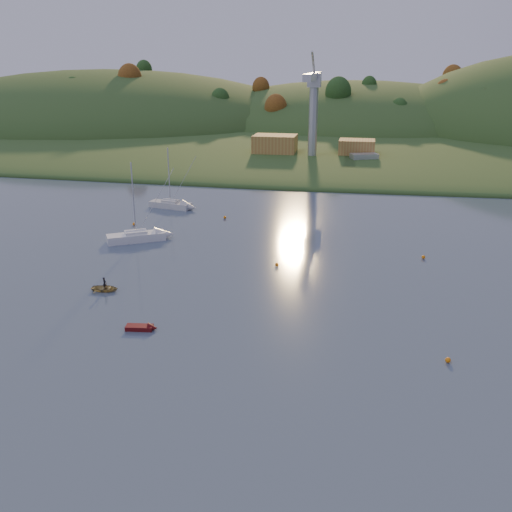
% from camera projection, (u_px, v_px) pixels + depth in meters
% --- Properties ---
extents(far_shore, '(620.00, 220.00, 1.50)m').
position_uv_depth(far_shore, '(332.00, 122.00, 247.48)').
color(far_shore, '#2B451B').
rests_on(far_shore, ground).
extents(shore_slope, '(640.00, 150.00, 7.00)m').
position_uv_depth(shore_slope, '(319.00, 142.00, 187.17)').
color(shore_slope, '#2B451B').
rests_on(shore_slope, ground).
extents(hill_left, '(170.00, 140.00, 44.00)m').
position_uv_depth(hill_left, '(109.00, 125.00, 235.73)').
color(hill_left, '#2B451B').
rests_on(hill_left, ground).
extents(hill_center, '(140.00, 120.00, 36.00)m').
position_uv_depth(hill_center, '(354.00, 127.00, 227.13)').
color(hill_center, '#2B451B').
rests_on(hill_center, ground).
extents(hillside_trees, '(280.00, 50.00, 32.00)m').
position_uv_depth(hillside_trees, '(324.00, 134.00, 205.73)').
color(hillside_trees, '#213F16').
rests_on(hillside_trees, ground).
extents(wharf, '(42.00, 16.00, 2.40)m').
position_uv_depth(wharf, '(324.00, 160.00, 145.99)').
color(wharf, slate).
rests_on(wharf, ground).
extents(shed_west, '(11.00, 8.00, 4.80)m').
position_uv_depth(shed_west, '(275.00, 144.00, 148.06)').
color(shed_west, '#A97138').
rests_on(shed_west, wharf).
extents(shed_east, '(9.00, 7.00, 4.00)m').
position_uv_depth(shed_east, '(357.00, 148.00, 145.37)').
color(shed_east, '#A97138').
rests_on(shed_east, wharf).
extents(dock_crane, '(3.20, 28.00, 20.30)m').
position_uv_depth(dock_crane, '(313.00, 97.00, 137.94)').
color(dock_crane, '#B7B7BC').
rests_on(dock_crane, wharf).
extents(sailboat_near, '(8.65, 6.55, 11.85)m').
position_uv_depth(sailboat_near, '(136.00, 236.00, 85.10)').
color(sailboat_near, white).
rests_on(sailboat_near, ground).
extents(sailboat_far, '(8.22, 4.02, 10.96)m').
position_uv_depth(sailboat_far, '(170.00, 204.00, 104.14)').
color(sailboat_far, silver).
rests_on(sailboat_far, ground).
extents(canoe, '(3.32, 2.50, 0.65)m').
position_uv_depth(canoe, '(105.00, 288.00, 66.94)').
color(canoe, '#A08F58').
rests_on(canoe, ground).
extents(paddler, '(0.39, 0.55, 1.45)m').
position_uv_depth(paddler, '(105.00, 285.00, 66.81)').
color(paddler, black).
rests_on(paddler, ground).
extents(red_tender, '(3.31, 1.50, 1.09)m').
position_uv_depth(red_tender, '(145.00, 328.00, 57.33)').
color(red_tender, '#560C0E').
rests_on(red_tender, ground).
extents(work_vessel, '(15.99, 10.41, 3.87)m').
position_uv_depth(work_vessel, '(364.00, 164.00, 140.43)').
color(work_vessel, slate).
rests_on(work_vessel, ground).
extents(buoy_0, '(0.50, 0.50, 0.50)m').
position_uv_depth(buoy_0, '(448.00, 360.00, 51.13)').
color(buoy_0, orange).
rests_on(buoy_0, ground).
extents(buoy_1, '(0.50, 0.50, 0.50)m').
position_uv_depth(buoy_1, '(277.00, 265.00, 74.85)').
color(buoy_1, orange).
rests_on(buoy_1, ground).
extents(buoy_2, '(0.50, 0.50, 0.50)m').
position_uv_depth(buoy_2, '(134.00, 224.00, 93.28)').
color(buoy_2, orange).
rests_on(buoy_2, ground).
extents(buoy_3, '(0.50, 0.50, 0.50)m').
position_uv_depth(buoy_3, '(225.00, 217.00, 97.21)').
color(buoy_3, orange).
rests_on(buoy_3, ground).
extents(buoy_4, '(0.50, 0.50, 0.50)m').
position_uv_depth(buoy_4, '(423.00, 257.00, 77.71)').
color(buoy_4, orange).
rests_on(buoy_4, ground).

